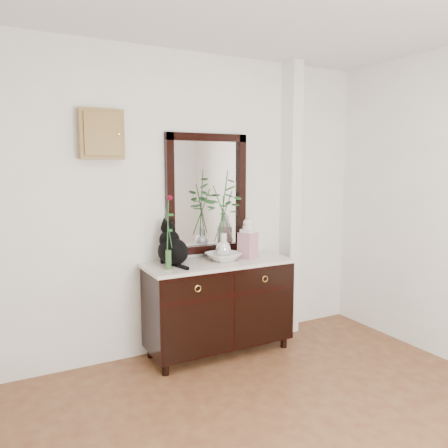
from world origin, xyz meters
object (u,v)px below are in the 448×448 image
cat (173,243)px  lotus_bowl (223,257)px  sideboard (219,302)px  ginger_jar (248,238)px

cat → lotus_bowl: size_ratio=1.31×
sideboard → cat: (-0.41, 0.07, 0.57)m
sideboard → ginger_jar: 0.65m
sideboard → cat: 0.70m
sideboard → lotus_bowl: lotus_bowl is taller
cat → ginger_jar: bearing=-16.6°
cat → ginger_jar: (0.72, -0.06, -0.00)m
sideboard → cat: cat is taller
lotus_bowl → sideboard: bearing=-164.1°
sideboard → ginger_jar: ginger_jar is taller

